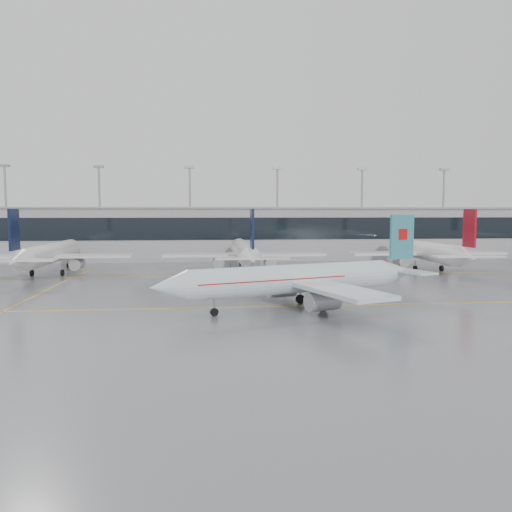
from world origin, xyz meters
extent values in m
plane|color=gray|center=(0.00, 0.00, 0.00)|extent=(320.00, 320.00, 0.00)
cube|color=yellow|center=(0.00, 0.00, 0.01)|extent=(120.00, 0.25, 0.01)
cube|color=yellow|center=(0.00, 30.00, 0.01)|extent=(120.00, 0.25, 0.01)
cube|color=yellow|center=(-30.00, 15.00, 0.01)|extent=(0.25, 60.00, 0.01)
cube|color=#959599|center=(0.00, 62.00, 6.00)|extent=(180.00, 15.00, 12.00)
cube|color=black|center=(0.00, 54.45, 7.50)|extent=(180.00, 0.20, 5.00)
cube|color=gray|center=(0.00, 62.00, 12.20)|extent=(182.00, 16.00, 0.40)
cylinder|color=gray|center=(-55.00, 68.00, 11.00)|extent=(0.50, 0.50, 22.00)
cube|color=gray|center=(-55.00, 68.00, 22.30)|extent=(2.40, 1.00, 0.60)
cylinder|color=gray|center=(-33.00, 68.00, 11.00)|extent=(0.50, 0.50, 22.00)
cube|color=gray|center=(-33.00, 68.00, 22.30)|extent=(2.40, 1.00, 0.60)
cylinder|color=gray|center=(-11.00, 68.00, 11.00)|extent=(0.50, 0.50, 22.00)
cube|color=gray|center=(-11.00, 68.00, 22.30)|extent=(2.40, 1.00, 0.60)
cylinder|color=gray|center=(11.00, 68.00, 11.00)|extent=(0.50, 0.50, 22.00)
cube|color=gray|center=(11.00, 68.00, 22.30)|extent=(2.40, 1.00, 0.60)
cylinder|color=gray|center=(33.00, 68.00, 11.00)|extent=(0.50, 0.50, 22.00)
cube|color=gray|center=(33.00, 68.00, 22.30)|extent=(2.40, 1.00, 0.60)
cylinder|color=gray|center=(55.00, 68.00, 11.00)|extent=(0.50, 0.50, 22.00)
cube|color=gray|center=(55.00, 68.00, 22.30)|extent=(2.40, 1.00, 0.60)
cylinder|color=silver|center=(2.94, -1.67, 3.52)|extent=(25.02, 11.45, 3.32)
cone|color=silver|center=(-10.92, -6.48, 3.52)|extent=(4.87, 4.45, 3.32)
cone|color=silver|center=(17.54, 3.40, 3.52)|extent=(6.38, 4.98, 3.32)
cube|color=silver|center=(4.35, -1.18, 3.12)|extent=(13.72, 27.56, 0.45)
cube|color=silver|center=(17.73, 3.47, 3.82)|extent=(6.11, 10.89, 0.25)
cube|color=teal|center=(17.92, 3.54, 8.01)|extent=(3.52, 1.51, 5.67)
cylinder|color=#9E9EA1|center=(5.45, -5.87, 1.62)|extent=(4.09, 3.16, 2.10)
cylinder|color=#9E9EA1|center=(2.31, 3.19, 1.62)|extent=(4.09, 3.16, 2.10)
cylinder|color=gray|center=(-6.19, -4.84, 1.15)|extent=(0.20, 0.20, 1.41)
cylinder|color=black|center=(-6.19, -4.84, 0.45)|extent=(0.95, 0.58, 0.90)
cylinder|color=gray|center=(6.15, -3.30, 1.25)|extent=(0.24, 0.24, 1.41)
cylinder|color=black|center=(6.15, -3.30, 0.55)|extent=(1.19, 0.79, 1.10)
cylinder|color=gray|center=(4.44, 1.61, 1.25)|extent=(0.24, 0.24, 1.41)
cylinder|color=black|center=(4.44, 1.61, 0.55)|extent=(1.19, 0.79, 1.10)
cube|color=#B70F0F|center=(17.92, 3.54, 8.38)|extent=(1.47, 0.88, 1.40)
cube|color=#B70F0F|center=(0.10, -2.65, 3.72)|extent=(18.10, 9.07, 0.12)
cylinder|color=silver|center=(-35.00, 35.00, 3.80)|extent=(3.59, 27.36, 3.59)
cone|color=silver|center=(-35.00, 50.68, 3.80)|extent=(3.59, 4.00, 3.59)
cone|color=silver|center=(-35.00, 18.52, 3.80)|extent=(3.59, 5.60, 3.59)
cube|color=silver|center=(-35.00, 33.50, 3.40)|extent=(29.64, 5.00, 0.45)
cube|color=silver|center=(-35.00, 18.32, 4.10)|extent=(11.40, 2.80, 0.25)
cube|color=black|center=(-35.00, 18.12, 8.66)|extent=(0.35, 3.60, 6.12)
cylinder|color=#9E9EA1|center=(-39.80, 34.00, 1.90)|extent=(2.10, 3.60, 2.10)
cylinder|color=#9E9EA1|center=(-30.20, 34.00, 1.90)|extent=(2.10, 3.60, 2.10)
cylinder|color=gray|center=(-35.00, 45.68, 1.23)|extent=(0.20, 0.20, 1.56)
cylinder|color=black|center=(-35.00, 45.68, 0.45)|extent=(0.30, 0.90, 0.90)
cylinder|color=gray|center=(-37.60, 32.50, 1.33)|extent=(0.24, 0.24, 1.56)
cylinder|color=black|center=(-37.60, 32.50, 0.55)|extent=(0.45, 1.10, 1.10)
cylinder|color=gray|center=(-32.40, 32.50, 1.33)|extent=(0.24, 0.24, 1.56)
cylinder|color=black|center=(-32.40, 32.50, 0.55)|extent=(0.45, 1.10, 1.10)
cylinder|color=silver|center=(0.00, 35.00, 3.80)|extent=(3.59, 27.36, 3.59)
cone|color=silver|center=(0.00, 50.68, 3.80)|extent=(3.59, 4.00, 3.59)
cone|color=silver|center=(0.00, 18.52, 3.80)|extent=(3.59, 5.60, 3.59)
cube|color=silver|center=(0.00, 33.50, 3.40)|extent=(29.64, 5.00, 0.45)
cube|color=silver|center=(0.00, 18.32, 4.10)|extent=(11.40, 2.80, 0.25)
cube|color=black|center=(0.00, 18.12, 8.66)|extent=(0.35, 3.60, 6.12)
cylinder|color=#9E9EA1|center=(-4.80, 34.00, 1.90)|extent=(2.10, 3.60, 2.10)
cylinder|color=#9E9EA1|center=(4.80, 34.00, 1.90)|extent=(2.10, 3.60, 2.10)
cylinder|color=gray|center=(0.00, 45.68, 1.23)|extent=(0.20, 0.20, 1.56)
cylinder|color=black|center=(0.00, 45.68, 0.45)|extent=(0.30, 0.90, 0.90)
cylinder|color=gray|center=(-2.60, 32.50, 1.33)|extent=(0.24, 0.24, 1.56)
cylinder|color=black|center=(-2.60, 32.50, 0.55)|extent=(0.45, 1.10, 1.10)
cylinder|color=gray|center=(2.60, 32.50, 1.33)|extent=(0.24, 0.24, 1.56)
cylinder|color=black|center=(2.60, 32.50, 0.55)|extent=(0.45, 1.10, 1.10)
cylinder|color=silver|center=(35.00, 35.00, 3.80)|extent=(3.59, 27.36, 3.59)
cone|color=silver|center=(35.00, 50.68, 3.80)|extent=(3.59, 4.00, 3.59)
cone|color=silver|center=(35.00, 18.52, 3.80)|extent=(3.59, 5.60, 3.59)
cube|color=silver|center=(35.00, 33.50, 3.40)|extent=(29.64, 5.00, 0.45)
cube|color=silver|center=(35.00, 18.32, 4.10)|extent=(11.40, 2.80, 0.25)
cube|color=maroon|center=(35.00, 18.12, 8.66)|extent=(0.35, 3.60, 6.12)
cylinder|color=#9E9EA1|center=(30.20, 34.00, 1.90)|extent=(2.10, 3.60, 2.10)
cylinder|color=#9E9EA1|center=(39.80, 34.00, 1.90)|extent=(2.10, 3.60, 2.10)
cylinder|color=gray|center=(35.00, 45.68, 1.23)|extent=(0.20, 0.20, 1.56)
cylinder|color=black|center=(35.00, 45.68, 0.45)|extent=(0.30, 0.90, 0.90)
cylinder|color=gray|center=(32.40, 32.50, 1.33)|extent=(0.24, 0.24, 1.56)
cylinder|color=black|center=(32.40, 32.50, 0.55)|extent=(0.45, 1.10, 1.10)
cylinder|color=gray|center=(37.60, 32.50, 1.33)|extent=(0.24, 0.24, 1.56)
cylinder|color=black|center=(37.60, 32.50, 0.55)|extent=(0.45, 1.10, 1.10)
camera|label=1|loc=(-6.95, -57.97, 11.15)|focal=35.00mm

